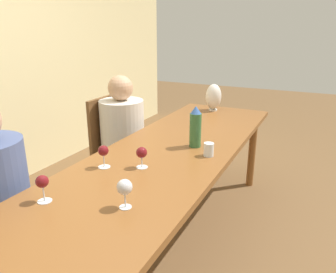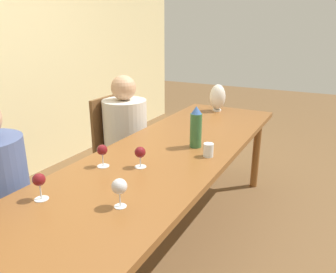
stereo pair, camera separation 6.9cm
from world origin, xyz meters
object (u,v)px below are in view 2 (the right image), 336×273
wine_glass_3 (119,187)px  wine_glass_4 (140,153)px  wine_glass_1 (39,181)px  vase (218,97)px  water_tumbler (208,150)px  person_far (127,138)px  wine_glass_2 (102,151)px  chair_far (119,148)px  water_bottle (196,127)px

wine_glass_3 → wine_glass_4: (0.42, 0.16, -0.01)m
wine_glass_1 → vase: bearing=-4.0°
water_tumbler → person_far: bearing=65.5°
wine_glass_3 → person_far: (1.18, 0.79, -0.25)m
wine_glass_2 → chair_far: 1.06m
wine_glass_1 → wine_glass_4: (0.54, -0.21, -0.01)m
water_tumbler → wine_glass_4: wine_glass_4 is taller
water_bottle → chair_far: bearing=71.3°
wine_glass_1 → chair_far: chair_far is taller
wine_glass_4 → wine_glass_3: bearing=-159.3°
vase → chair_far: bearing=138.6°
water_tumbler → wine_glass_1: size_ratio=0.64×
vase → wine_glass_2: size_ratio=1.94×
water_bottle → wine_glass_2: size_ratio=2.12×
vase → wine_glass_2: (-1.59, 0.13, -0.04)m
water_bottle → wine_glass_4: (-0.47, 0.15, -0.05)m
water_bottle → wine_glass_4: water_bottle is taller
water_tumbler → chair_far: size_ratio=0.09×
vase → wine_glass_2: vase is taller
water_bottle → vase: bearing=11.8°
water_tumbler → wine_glass_3: 0.78m
chair_far → person_far: person_far is taller
vase → wine_glass_3: (-1.92, -0.23, -0.04)m
water_tumbler → wine_glass_2: wine_glass_2 is taller
wine_glass_1 → water_bottle: bearing=-19.7°
wine_glass_3 → wine_glass_4: 0.45m
wine_glass_3 → person_far: 1.44m
vase → wine_glass_3: 1.93m
water_bottle → wine_glass_4: 0.49m
wine_glass_4 → vase: bearing=2.6°
wine_glass_2 → person_far: size_ratio=0.12×
vase → person_far: bearing=142.9°
water_tumbler → wine_glass_4: bearing=139.7°
wine_glass_1 → wine_glass_4: wine_glass_1 is taller
water_bottle → wine_glass_1: size_ratio=2.13×
wine_glass_1 → wine_glass_3: 0.39m
water_tumbler → water_bottle: bearing=48.8°
water_tumbler → chair_far: (0.42, 1.01, -0.30)m
water_bottle → vase: water_bottle is taller
wine_glass_1 → chair_far: (1.30, 0.51, -0.36)m
vase → wine_glass_1: (-2.04, 0.14, -0.04)m
water_tumbler → wine_glass_1: (-0.88, 0.50, 0.05)m
water_bottle → water_tumbler: 0.21m
wine_glass_1 → wine_glass_4: bearing=-21.4°
wine_glass_1 → person_far: size_ratio=0.11×
chair_far → person_far: 0.15m
water_bottle → wine_glass_2: bearing=148.2°
wine_glass_2 → wine_glass_3: (-0.33, -0.36, 0.00)m
wine_glass_2 → chair_far: bearing=31.4°
water_tumbler → wine_glass_2: (-0.44, 0.49, 0.05)m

